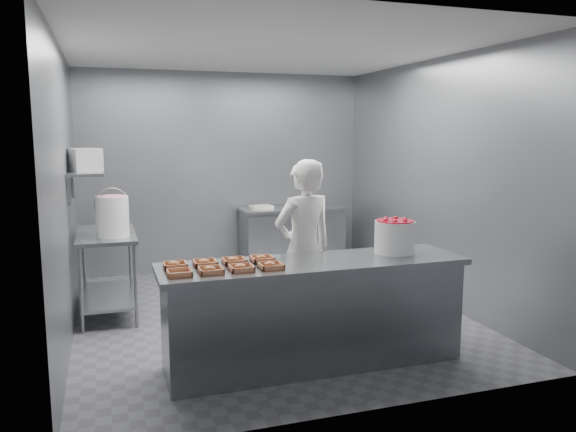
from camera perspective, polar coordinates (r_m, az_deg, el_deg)
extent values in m
plane|color=#4C4C51|center=(6.19, -1.88, -10.02)|extent=(4.50, 4.50, 0.00)
plane|color=white|center=(5.93, -2.02, 16.58)|extent=(4.50, 4.50, 0.00)
cube|color=slate|center=(8.08, -6.43, 4.43)|extent=(4.00, 0.04, 2.80)
cube|color=slate|center=(5.68, -21.73, 2.17)|extent=(0.04, 4.50, 2.80)
cube|color=slate|center=(6.73, 14.65, 3.40)|extent=(0.04, 4.50, 2.80)
cube|color=slate|center=(4.72, 2.68, -4.88)|extent=(2.60, 0.70, 0.05)
cube|color=slate|center=(4.84, 2.65, -10.07)|extent=(2.50, 0.64, 0.85)
cube|color=slate|center=(6.33, -17.99, -1.80)|extent=(0.60, 1.20, 0.04)
cube|color=slate|center=(6.48, -17.72, -7.72)|extent=(0.56, 1.15, 0.03)
cylinder|color=slate|center=(5.89, -20.31, -7.07)|extent=(0.04, 0.04, 0.88)
cylinder|color=slate|center=(5.89, -15.22, -6.83)|extent=(0.04, 0.04, 0.88)
cylinder|color=slate|center=(6.97, -20.00, -4.66)|extent=(0.04, 0.04, 0.88)
cylinder|color=slate|center=(6.97, -15.72, -4.46)|extent=(0.04, 0.04, 0.88)
cube|color=slate|center=(8.03, 0.45, 0.70)|extent=(1.50, 0.60, 0.05)
cube|color=slate|center=(8.10, 0.44, -2.46)|extent=(1.44, 0.55, 0.85)
cube|color=slate|center=(6.26, -19.84, 4.18)|extent=(0.35, 0.90, 0.03)
cube|color=tan|center=(4.32, -10.99, -5.68)|extent=(0.18, 0.18, 0.04)
cube|color=white|center=(4.34, -10.42, -5.73)|extent=(0.10, 0.06, 0.00)
cube|color=tan|center=(4.35, -7.84, -5.49)|extent=(0.18, 0.18, 0.04)
cube|color=white|center=(4.38, -7.29, -5.54)|extent=(0.10, 0.06, 0.00)
ellipsoid|color=#B2632C|center=(4.35, -7.97, -5.37)|extent=(0.10, 0.10, 0.05)
cube|color=tan|center=(4.40, -4.75, -5.29)|extent=(0.18, 0.18, 0.04)
cube|color=white|center=(4.43, -4.23, -5.33)|extent=(0.10, 0.06, 0.00)
ellipsoid|color=#B2632C|center=(4.40, -4.88, -5.17)|extent=(0.10, 0.10, 0.05)
cube|color=tan|center=(4.46, -1.74, -5.07)|extent=(0.18, 0.18, 0.04)
cube|color=white|center=(4.49, -1.24, -5.11)|extent=(0.10, 0.06, 0.00)
ellipsoid|color=#B2632C|center=(4.46, -1.87, -4.96)|extent=(0.10, 0.10, 0.05)
cube|color=tan|center=(4.57, -11.40, -4.92)|extent=(0.18, 0.18, 0.04)
cube|color=white|center=(4.59, -10.85, -4.97)|extent=(0.10, 0.06, 0.00)
ellipsoid|color=#B2632C|center=(4.56, -11.52, -4.81)|extent=(0.10, 0.10, 0.05)
cube|color=tan|center=(4.60, -8.42, -4.75)|extent=(0.18, 0.18, 0.04)
cube|color=white|center=(4.62, -7.89, -4.79)|extent=(0.10, 0.06, 0.00)
ellipsoid|color=#B2632C|center=(4.60, -8.54, -4.63)|extent=(0.10, 0.10, 0.05)
cube|color=tan|center=(4.64, -5.49, -4.56)|extent=(0.18, 0.18, 0.04)
cube|color=white|center=(4.67, -4.99, -4.61)|extent=(0.10, 0.06, 0.00)
ellipsoid|color=#B2632C|center=(4.64, -5.61, -4.45)|extent=(0.10, 0.10, 0.05)
cube|color=tan|center=(4.70, -2.63, -4.37)|extent=(0.18, 0.18, 0.04)
cube|color=white|center=(4.73, -2.15, -4.42)|extent=(0.10, 0.06, 0.00)
ellipsoid|color=#B2632C|center=(4.70, -2.75, -4.26)|extent=(0.10, 0.10, 0.05)
imported|color=white|center=(5.39, 1.62, -3.37)|extent=(0.70, 0.54, 1.72)
cylinder|color=white|center=(5.09, 10.79, -2.12)|extent=(0.36, 0.36, 0.29)
cylinder|color=red|center=(5.06, 10.83, -0.64)|extent=(0.34, 0.34, 0.04)
cylinder|color=white|center=(6.05, -17.40, -0.04)|extent=(0.33, 0.33, 0.42)
cylinder|color=pink|center=(6.03, -17.48, 1.87)|extent=(0.31, 0.31, 0.02)
torus|color=slate|center=(6.04, -17.45, 1.13)|extent=(0.35, 0.01, 0.35)
cylinder|color=white|center=(6.32, -17.55, -1.51)|extent=(0.35, 0.35, 0.02)
cube|color=#CCB28C|center=(6.46, -17.42, -1.29)|extent=(0.17, 0.15, 0.02)
cube|color=gray|center=(6.22, -19.90, 5.39)|extent=(0.36, 0.39, 0.24)
cube|color=silver|center=(7.89, -2.73, 0.91)|extent=(0.31, 0.24, 0.05)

